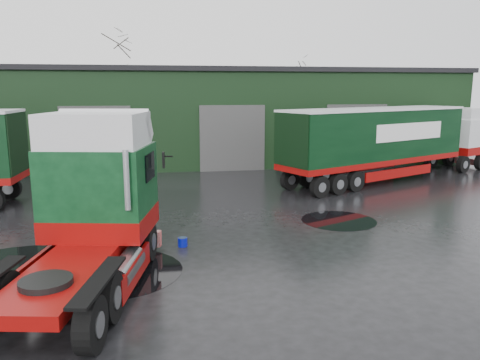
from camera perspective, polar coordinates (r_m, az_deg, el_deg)
name	(u,v)px	position (r m, az deg, el deg)	size (l,w,h in m)	color
ground	(240,245)	(15.18, 0.02, -7.94)	(100.00, 100.00, 0.00)	black
warehouse	(219,114)	(34.48, -2.55, 8.02)	(32.40, 12.40, 6.30)	black
hero_tractor	(74,208)	(11.64, -19.61, -3.25)	(2.99, 7.04, 4.37)	#0D391B
lorry_right	(375,145)	(25.97, 16.16, 4.09)	(2.64, 15.26, 4.01)	silver
wash_bucket	(183,242)	(15.14, -7.01, -7.52)	(0.30, 0.30, 0.28)	#060D90
tree_back_a	(116,92)	(44.28, -14.82, 10.39)	(4.40, 4.40, 9.50)	black
tree_back_b	(288,102)	(45.90, 5.84, 9.45)	(4.40, 4.40, 7.50)	black
puddle_0	(116,272)	(13.48, -14.91, -10.79)	(3.65, 3.65, 0.01)	black
puddle_1	(339,220)	(18.31, 11.93, -4.85)	(2.84, 2.84, 0.01)	black
puddle_2	(11,274)	(14.33, -26.16, -10.26)	(4.80, 4.80, 0.01)	black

